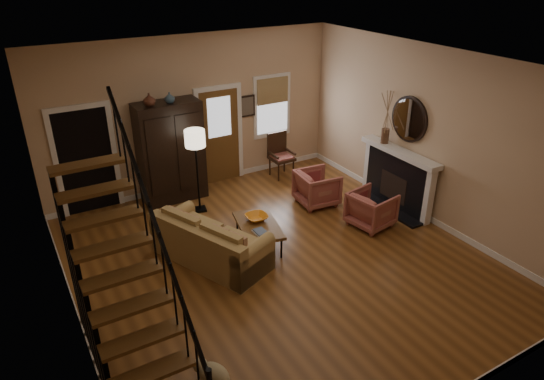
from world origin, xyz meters
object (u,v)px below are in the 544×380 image
armchair_right (317,188)px  side_chair (282,156)px  coffee_table (258,235)px  sofa (211,240)px  armoire (171,152)px  armchair_left (371,209)px  floor_lamp (197,172)px

armchair_right → side_chair: side_chair is taller
coffee_table → side_chair: 3.05m
sofa → armoire: bearing=61.2°
sofa → armchair_left: 3.14m
armoire → side_chair: size_ratio=2.06×
armchair_left → side_chair: 2.83m
coffee_table → armchair_right: size_ratio=1.44×
armchair_left → floor_lamp: floor_lamp is taller
armoire → side_chair: bearing=-4.5°
coffee_table → armchair_left: bearing=-11.7°
armchair_right → side_chair: (0.09, 1.55, 0.15)m
armoire → armchair_left: bearing=-46.6°
floor_lamp → armchair_left: bearing=-40.4°
armchair_left → armchair_right: 1.31m
coffee_table → armchair_left: 2.26m
coffee_table → armchair_right: bearing=23.7°
armoire → armchair_right: size_ratio=2.65×
armoire → coffee_table: (0.63, -2.55, -0.83)m
coffee_table → armchair_left: armchair_left is taller
coffee_table → floor_lamp: bearing=102.7°
armoire → coffee_table: armoire is taller
armchair_left → sofa: bearing=71.6°
sofa → armchair_right: 2.85m
sofa → armchair_right: bearing=-6.5°
armoire → armchair_left: size_ratio=2.75×
armchair_right → side_chair: 1.56m
armchair_left → armoire: bearing=33.4°
side_chair → armoire: bearing=175.5°
coffee_table → floor_lamp: (-0.39, 1.75, 0.64)m
sofa → side_chair: bearing=17.0°
coffee_table → armchair_left: (2.21, -0.46, 0.13)m
coffee_table → sofa: bearing=179.5°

